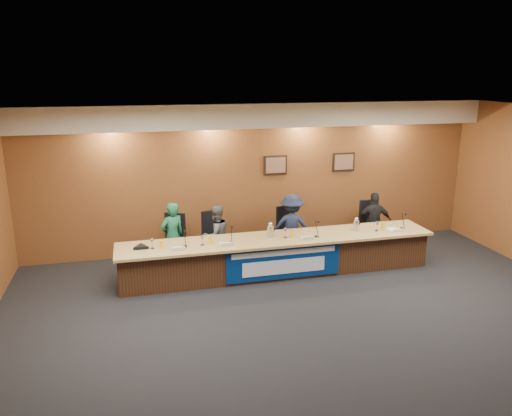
# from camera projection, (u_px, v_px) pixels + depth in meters

# --- Properties ---
(floor) EXTENTS (10.00, 10.00, 0.00)m
(floor) POSITION_uv_depth(u_px,v_px,m) (323.00, 333.00, 7.54)
(floor) COLOR black
(floor) RESTS_ON ground
(ceiling) EXTENTS (10.00, 8.00, 0.04)m
(ceiling) POSITION_uv_depth(u_px,v_px,m) (331.00, 120.00, 6.69)
(ceiling) COLOR silver
(ceiling) RESTS_ON wall_back
(wall_back) EXTENTS (10.00, 0.04, 3.20)m
(wall_back) POSITION_uv_depth(u_px,v_px,m) (257.00, 177.00, 10.86)
(wall_back) COLOR brown
(wall_back) RESTS_ON floor
(soffit) EXTENTS (10.00, 0.50, 0.50)m
(soffit) POSITION_uv_depth(u_px,v_px,m) (260.00, 115.00, 10.27)
(soffit) COLOR beige
(soffit) RESTS_ON wall_back
(dais_body) EXTENTS (6.00, 0.80, 0.70)m
(dais_body) POSITION_uv_depth(u_px,v_px,m) (278.00, 256.00, 9.69)
(dais_body) COLOR #3E2212
(dais_body) RESTS_ON floor
(dais_top) EXTENTS (6.10, 0.95, 0.05)m
(dais_top) POSITION_uv_depth(u_px,v_px,m) (279.00, 239.00, 9.55)
(dais_top) COLOR #AA8B50
(dais_top) RESTS_ON dais_body
(banner) EXTENTS (2.20, 0.02, 0.65)m
(banner) POSITION_uv_depth(u_px,v_px,m) (284.00, 262.00, 9.30)
(banner) COLOR navy
(banner) RESTS_ON dais_body
(banner_text_upper) EXTENTS (2.00, 0.01, 0.10)m
(banner_text_upper) POSITION_uv_depth(u_px,v_px,m) (284.00, 253.00, 9.23)
(banner_text_upper) COLOR silver
(banner_text_upper) RESTS_ON banner
(banner_text_lower) EXTENTS (1.60, 0.01, 0.28)m
(banner_text_lower) POSITION_uv_depth(u_px,v_px,m) (284.00, 267.00, 9.31)
(banner_text_lower) COLOR silver
(banner_text_lower) RESTS_ON banner
(wall_photo_left) EXTENTS (0.52, 0.04, 0.42)m
(wall_photo_left) POSITION_uv_depth(u_px,v_px,m) (275.00, 165.00, 10.86)
(wall_photo_left) COLOR black
(wall_photo_left) RESTS_ON wall_back
(wall_photo_right) EXTENTS (0.52, 0.04, 0.42)m
(wall_photo_right) POSITION_uv_depth(u_px,v_px,m) (344.00, 162.00, 11.24)
(wall_photo_right) COLOR black
(wall_photo_right) RESTS_ON wall_back
(panelist_a) EXTENTS (0.59, 0.50, 1.38)m
(panelist_a) POSITION_uv_depth(u_px,v_px,m) (173.00, 236.00, 9.81)
(panelist_a) COLOR #175B3C
(panelist_a) RESTS_ON floor
(panelist_b) EXTENTS (0.75, 0.67, 1.26)m
(panelist_b) POSITION_uv_depth(u_px,v_px,m) (216.00, 236.00, 10.03)
(panelist_b) COLOR #54555A
(panelist_b) RESTS_ON floor
(panelist_c) EXTENTS (1.01, 0.75, 1.39)m
(panelist_c) POSITION_uv_depth(u_px,v_px,m) (292.00, 227.00, 10.39)
(panelist_c) COLOR #171F37
(panelist_c) RESTS_ON floor
(panelist_d) EXTENTS (0.83, 0.50, 1.31)m
(panelist_d) POSITION_uv_depth(u_px,v_px,m) (374.00, 222.00, 10.84)
(panelist_d) COLOR black
(panelist_d) RESTS_ON floor
(office_chair_a) EXTENTS (0.63, 0.63, 0.08)m
(office_chair_a) POSITION_uv_depth(u_px,v_px,m) (173.00, 245.00, 9.96)
(office_chair_a) COLOR black
(office_chair_a) RESTS_ON floor
(office_chair_b) EXTENTS (0.56, 0.56, 0.08)m
(office_chair_b) POSITION_uv_depth(u_px,v_px,m) (216.00, 241.00, 10.16)
(office_chair_b) COLOR black
(office_chair_b) RESTS_ON floor
(office_chair_c) EXTENTS (0.58, 0.58, 0.08)m
(office_chair_c) POSITION_uv_depth(u_px,v_px,m) (290.00, 235.00, 10.54)
(office_chair_c) COLOR black
(office_chair_c) RESTS_ON floor
(office_chair_d) EXTENTS (0.52, 0.52, 0.08)m
(office_chair_d) POSITION_uv_depth(u_px,v_px,m) (371.00, 228.00, 10.98)
(office_chair_d) COLOR black
(office_chair_d) RESTS_ON floor
(nameplate_a) EXTENTS (0.24, 0.08, 0.10)m
(nameplate_a) POSITION_uv_depth(u_px,v_px,m) (178.00, 248.00, 8.83)
(nameplate_a) COLOR white
(nameplate_a) RESTS_ON dais_top
(microphone_a) EXTENTS (0.07, 0.07, 0.02)m
(microphone_a) POSITION_uv_depth(u_px,v_px,m) (185.00, 246.00, 9.05)
(microphone_a) COLOR black
(microphone_a) RESTS_ON dais_top
(juice_glass_a) EXTENTS (0.06, 0.06, 0.15)m
(juice_glass_a) POSITION_uv_depth(u_px,v_px,m) (161.00, 244.00, 8.96)
(juice_glass_a) COLOR yellow
(juice_glass_a) RESTS_ON dais_top
(water_glass_a) EXTENTS (0.08, 0.08, 0.18)m
(water_glass_a) POSITION_uv_depth(u_px,v_px,m) (152.00, 244.00, 8.92)
(water_glass_a) COLOR silver
(water_glass_a) RESTS_ON dais_top
(nameplate_b) EXTENTS (0.24, 0.08, 0.10)m
(nameplate_b) POSITION_uv_depth(u_px,v_px,m) (227.00, 244.00, 9.05)
(nameplate_b) COLOR white
(nameplate_b) RESTS_ON dais_top
(microphone_b) EXTENTS (0.07, 0.07, 0.02)m
(microphone_b) POSITION_uv_depth(u_px,v_px,m) (231.00, 242.00, 9.26)
(microphone_b) COLOR black
(microphone_b) RESTS_ON dais_top
(juice_glass_b) EXTENTS (0.06, 0.06, 0.15)m
(juice_glass_b) POSITION_uv_depth(u_px,v_px,m) (210.00, 240.00, 9.19)
(juice_glass_b) COLOR yellow
(juice_glass_b) RESTS_ON dais_top
(water_glass_b) EXTENTS (0.08, 0.08, 0.18)m
(water_glass_b) POSITION_uv_depth(u_px,v_px,m) (202.00, 241.00, 9.10)
(water_glass_b) COLOR silver
(water_glass_b) RESTS_ON dais_top
(nameplate_c) EXTENTS (0.24, 0.08, 0.10)m
(nameplate_c) POSITION_uv_depth(u_px,v_px,m) (309.00, 238.00, 9.39)
(nameplate_c) COLOR white
(nameplate_c) RESTS_ON dais_top
(microphone_c) EXTENTS (0.07, 0.07, 0.02)m
(microphone_c) POSITION_uv_depth(u_px,v_px,m) (316.00, 236.00, 9.58)
(microphone_c) COLOR black
(microphone_c) RESTS_ON dais_top
(juice_glass_c) EXTENTS (0.06, 0.06, 0.15)m
(juice_glass_c) POSITION_uv_depth(u_px,v_px,m) (292.00, 233.00, 9.56)
(juice_glass_c) COLOR yellow
(juice_glass_c) RESTS_ON dais_top
(water_glass_c) EXTENTS (0.08, 0.08, 0.18)m
(water_glass_c) POSITION_uv_depth(u_px,v_px,m) (285.00, 233.00, 9.52)
(water_glass_c) COLOR silver
(water_glass_c) RESTS_ON dais_top
(nameplate_d) EXTENTS (0.24, 0.08, 0.10)m
(nameplate_d) POSITION_uv_depth(u_px,v_px,m) (398.00, 230.00, 9.84)
(nameplate_d) COLOR white
(nameplate_d) RESTS_ON dais_top
(microphone_d) EXTENTS (0.07, 0.07, 0.02)m
(microphone_d) POSITION_uv_depth(u_px,v_px,m) (402.00, 228.00, 10.08)
(microphone_d) COLOR black
(microphone_d) RESTS_ON dais_top
(juice_glass_d) EXTENTS (0.06, 0.06, 0.15)m
(juice_glass_d) POSITION_uv_depth(u_px,v_px,m) (383.00, 226.00, 10.00)
(juice_glass_d) COLOR yellow
(juice_glass_d) RESTS_ON dais_top
(water_glass_d) EXTENTS (0.08, 0.08, 0.18)m
(water_glass_d) POSITION_uv_depth(u_px,v_px,m) (377.00, 226.00, 9.93)
(water_glass_d) COLOR silver
(water_glass_d) RESTS_ON dais_top
(carafe_mid) EXTENTS (0.13, 0.13, 0.22)m
(carafe_mid) POSITION_uv_depth(u_px,v_px,m) (270.00, 231.00, 9.57)
(carafe_mid) COLOR silver
(carafe_mid) RESTS_ON dais_top
(carafe_right) EXTENTS (0.11, 0.11, 0.22)m
(carafe_right) POSITION_uv_depth(u_px,v_px,m) (356.00, 225.00, 9.92)
(carafe_right) COLOR silver
(carafe_right) RESTS_ON dais_top
(speakerphone) EXTENTS (0.32, 0.32, 0.05)m
(speakerphone) POSITION_uv_depth(u_px,v_px,m) (141.00, 247.00, 8.96)
(speakerphone) COLOR black
(speakerphone) RESTS_ON dais_top
(paper_stack) EXTENTS (0.26, 0.33, 0.01)m
(paper_stack) POSITION_uv_depth(u_px,v_px,m) (394.00, 229.00, 10.03)
(paper_stack) COLOR white
(paper_stack) RESTS_ON dais_top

